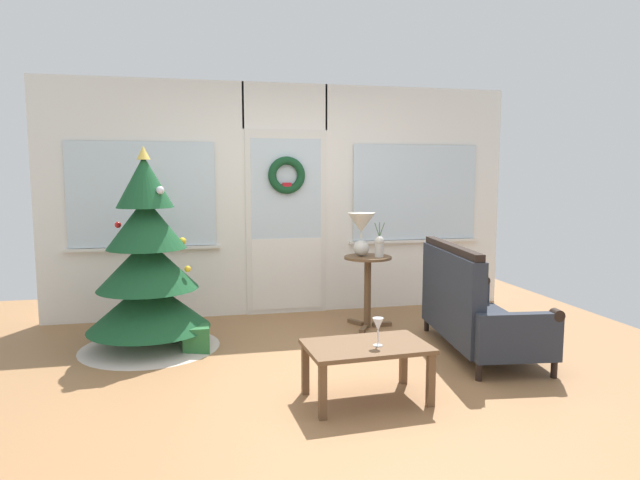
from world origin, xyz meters
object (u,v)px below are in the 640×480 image
settee_sofa (471,310)px  gift_box (196,339)px  side_table (368,277)px  flower_vase (379,245)px  coffee_table (367,352)px  table_lamp (361,228)px  christmas_tree (148,275)px  wine_glass (378,326)px

settee_sofa → gift_box: settee_sofa is taller
side_table → flower_vase: 0.35m
settee_sofa → coffee_table: (-1.22, -0.82, -0.04)m
side_table → table_lamp: 0.51m
christmas_tree → side_table: bearing=5.6°
flower_vase → settee_sofa: bearing=-58.5°
side_table → wine_glass: size_ratio=3.77×
flower_vase → gift_box: 2.00m
side_table → table_lamp: bearing=146.3°
side_table → wine_glass: (-0.50, -1.83, 0.02)m
coffee_table → flower_vase: bearing=68.8°
settee_sofa → coffee_table: 1.47m
settee_sofa → wine_glass: bearing=-143.1°
table_lamp → coffee_table: bearing=-105.6°
christmas_tree → coffee_table: size_ratio=2.08×
coffee_table → wine_glass: bearing=-37.6°
coffee_table → table_lamp: bearing=74.4°
christmas_tree → gift_box: christmas_tree is taller
gift_box → settee_sofa: bearing=-12.4°
side_table → wine_glass: bearing=-105.4°
settee_sofa → coffee_table: bearing=-146.2°
christmas_tree → settee_sofa: bearing=-15.1°
coffee_table → wine_glass: size_ratio=4.45×
table_lamp → flower_vase: size_ratio=1.26×
table_lamp → gift_box: 1.95m
settee_sofa → flower_vase: bearing=121.5°
coffee_table → wine_glass: 0.22m
settee_sofa → flower_vase: 1.16m
settee_sofa → gift_box: size_ratio=6.79×
side_table → settee_sofa: bearing=-55.8°
table_lamp → wine_glass: size_ratio=2.26×
table_lamp → gift_box: (-1.66, -0.48, -0.90)m
settee_sofa → side_table: size_ratio=2.12×
gift_box → christmas_tree: bearing=150.5°
settee_sofa → table_lamp: bearing=125.5°
wine_glass → coffee_table: bearing=142.4°
settee_sofa → christmas_tree: bearing=164.9°
christmas_tree → settee_sofa: size_ratio=1.16×
table_lamp → wine_glass: 1.98m
table_lamp → flower_vase: table_lamp is taller
flower_vase → side_table: bearing=149.0°
settee_sofa → table_lamp: table_lamp is taller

